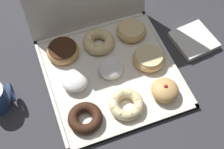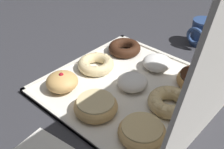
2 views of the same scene
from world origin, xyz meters
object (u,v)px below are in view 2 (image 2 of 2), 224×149
Objects in this scene: powdered_filled_donut_3 at (156,62)px; donut_box at (130,88)px; cruller_donut_1 at (97,64)px; glazed_ring_donut_8 at (142,131)px; chocolate_cake_ring_donut_0 at (125,48)px; chocolate_frosted_donut_6 at (197,80)px; glazed_ring_donut_5 at (94,105)px; coffee_mug at (202,32)px; jelly_filled_donut_2 at (62,82)px; cruller_donut_7 at (169,102)px; powdered_filled_donut_4 at (132,82)px.

donut_box is at bearing 1.79° from powdered_filled_donut_3.
cruller_donut_1 is 0.31m from glazed_ring_donut_8.
chocolate_cake_ring_donut_0 is 1.23× the size of powdered_filled_donut_3.
glazed_ring_donut_5 is at bearing -27.15° from chocolate_frosted_donut_6.
coffee_mug reaches higher than glazed_ring_donut_8.
cruller_donut_7 is (-0.13, 0.27, -0.00)m from jelly_filled_donut_2.
jelly_filled_donut_2 is 0.80× the size of glazed_ring_donut_5.
coffee_mug is at bearing 178.34° from powdered_filled_donut_4.
chocolate_cake_ring_donut_0 is 0.95× the size of cruller_donut_7.
powdered_filled_donut_3 reaches higher than cruller_donut_7.
chocolate_cake_ring_donut_0 is at bearing -133.45° from powdered_filled_donut_4.
powdered_filled_donut_3 is at bearing -135.01° from cruller_donut_7.
powdered_filled_donut_3 is at bearing -4.57° from coffee_mug.
cruller_donut_1 is 0.30m from chocolate_frosted_donut_6.
powdered_filled_donut_4 is 0.77× the size of glazed_ring_donut_5.
coffee_mug is at bearing -154.38° from chocolate_frosted_donut_6.
chocolate_frosted_donut_6 is (-0.13, 0.13, -0.00)m from powdered_filled_donut_4.
coffee_mug reaches higher than cruller_donut_7.
donut_box is 3.85× the size of cruller_donut_7.
cruller_donut_1 is at bearing -91.42° from donut_box.
cruller_donut_1 is at bearing -47.12° from powdered_filled_donut_3.
powdered_filled_donut_4 is 0.75× the size of cruller_donut_7.
coffee_mug is (-0.24, 0.15, 0.02)m from chocolate_cake_ring_donut_0.
jelly_filled_donut_2 is at bearing -45.59° from chocolate_frosted_donut_6.
jelly_filled_donut_2 is 0.78× the size of chocolate_frosted_donut_6.
powdered_filled_donut_3 is 0.25m from coffee_mug.
cruller_donut_1 is 0.20m from glazed_ring_donut_5.
chocolate_cake_ring_donut_0 reaches higher than donut_box.
jelly_filled_donut_2 is 0.79× the size of cruller_donut_7.
powdered_filled_donut_4 is at bearing 176.08° from glazed_ring_donut_5.
jelly_filled_donut_2 is 0.30m from cruller_donut_7.
jelly_filled_donut_2 reaches higher than cruller_donut_1.
powdered_filled_donut_4 reaches higher than cruller_donut_7.
powdered_filled_donut_3 is at bearing 86.37° from chocolate_cake_ring_donut_0.
glazed_ring_donut_5 is 0.52m from coffee_mug.
donut_box is 5.12× the size of powdered_filled_donut_4.
chocolate_frosted_donut_6 is 1.18× the size of coffee_mug.
powdered_filled_donut_4 is (0.14, 0.14, 0.00)m from chocolate_cake_ring_donut_0.
coffee_mug is at bearing 177.58° from donut_box.
chocolate_frosted_donut_6 reaches higher than cruller_donut_1.
chocolate_cake_ring_donut_0 is 0.27m from chocolate_frosted_donut_6.
cruller_donut_7 is at bearing -2.27° from chocolate_frosted_donut_6.
chocolate_frosted_donut_6 reaches higher than chocolate_cake_ring_donut_0.
cruller_donut_7 is at bearing 16.41° from coffee_mug.
donut_box is 4.89× the size of jelly_filled_donut_2.
powdered_filled_donut_4 reaches higher than chocolate_frosted_donut_6.
chocolate_frosted_donut_6 reaches higher than glazed_ring_donut_8.
powdered_filled_donut_3 is 0.29m from glazed_ring_donut_8.
chocolate_cake_ring_donut_0 is 0.38m from glazed_ring_donut_8.
jelly_filled_donut_2 is at bearing -26.91° from powdered_filled_donut_3.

